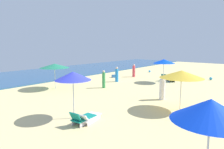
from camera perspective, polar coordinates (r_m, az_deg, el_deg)
ocean at (r=28.14m, az=-17.24°, el=0.34°), size 60.00×10.87×0.12m
umbrella_0 at (r=12.28m, az=18.89°, el=0.07°), size 2.48×2.48×2.32m
umbrella_1 at (r=18.04m, az=-15.79°, el=2.36°), size 2.49×2.49×2.18m
umbrella_2 at (r=10.43m, az=-10.87°, el=-0.41°), size 1.84×1.84×2.43m
lounge_chair_2_0 at (r=10.10m, az=-8.23°, el=-12.08°), size 1.37×0.70×0.70m
lounge_chair_2_1 at (r=10.31m, az=-6.68°, el=-11.89°), size 1.63×0.96×0.59m
umbrella_3 at (r=5.53m, az=25.87°, el=-8.93°), size 1.91×1.91×2.48m
umbrella_4 at (r=20.96m, az=14.31°, el=3.60°), size 2.17×2.17×2.36m
lounge_chair_4_0 at (r=22.10m, az=16.37°, el=-1.16°), size 1.63×1.28×0.64m
lounge_chair_4_1 at (r=22.51m, az=14.67°, el=-0.90°), size 1.30×0.71×0.75m
beachgoer_0 at (r=17.96m, az=-2.32°, el=-1.43°), size 0.38×0.38×1.56m
beachgoer_1 at (r=20.94m, az=1.35°, el=-0.07°), size 0.48×0.48×1.54m
beachgoer_2 at (r=14.50m, az=13.90°, el=-3.93°), size 0.53×0.53×1.65m
beachgoer_3 at (r=24.30m, az=6.12°, el=1.01°), size 0.39×0.39×1.52m
beach_ball_0 at (r=24.54m, az=25.93°, el=-1.01°), size 0.32×0.32×0.32m
beach_ball_1 at (r=28.77m, az=10.47°, el=0.90°), size 0.28×0.28×0.28m
cooler_box_2 at (r=23.75m, az=0.52°, el=-0.46°), size 0.56×0.51×0.32m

